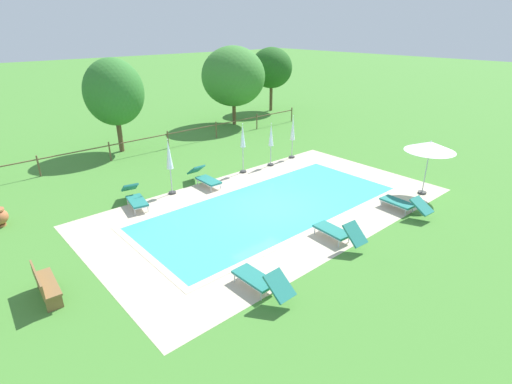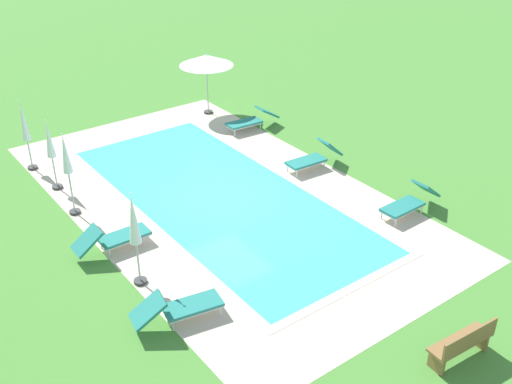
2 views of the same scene
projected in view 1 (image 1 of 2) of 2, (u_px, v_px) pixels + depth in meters
name	position (u px, v px, depth m)	size (l,w,h in m)	color
ground_plane	(272.00, 207.00, 15.90)	(160.00, 160.00, 0.00)	#478433
pool_deck_paving	(272.00, 206.00, 15.90)	(14.36, 8.09, 0.01)	beige
swimming_pool_water	(272.00, 206.00, 15.90)	(10.82, 4.56, 0.01)	#42CCD6
pool_coping_rim	(272.00, 206.00, 15.90)	(11.30, 5.04, 0.01)	beige
sun_lounger_north_near_steps	(338.00, 232.00, 13.20)	(0.73, 1.99, 0.90)	#237A70
sun_lounger_north_mid	(404.00, 203.00, 15.32)	(0.74, 2.08, 0.77)	#237A70
sun_lounger_north_far	(261.00, 280.00, 10.71)	(0.64, 2.00, 0.86)	#237A70
sun_lounger_south_near_corner	(205.00, 177.00, 17.90)	(0.62, 2.02, 0.83)	#237A70
sun_lounger_south_mid	(135.00, 197.00, 15.87)	(0.96, 2.10, 0.81)	#237A70
patio_umbrella_open_foreground	(430.00, 147.00, 16.30)	(2.06, 2.06, 2.38)	#383838
patio_umbrella_closed_row_west	(243.00, 140.00, 18.91)	(0.32, 0.32, 2.48)	#383838
patio_umbrella_closed_row_mid_west	(271.00, 138.00, 19.95)	(0.32, 0.32, 2.25)	#383838
patio_umbrella_closed_row_centre	(293.00, 131.00, 21.11)	(0.32, 0.32, 2.36)	#383838
patio_umbrella_closed_row_mid_east	(169.00, 158.00, 16.48)	(0.32, 0.32, 2.47)	#383838
wooden_bench_lawn_side	(44.00, 284.00, 10.42)	(0.55, 1.53, 0.87)	olive
perimeter_fence	(140.00, 142.00, 22.02)	(24.74, 0.08, 1.05)	brown
tree_west_mid	(233.00, 76.00, 27.68)	(4.49, 4.49, 5.47)	brown
tree_centre	(114.00, 92.00, 21.49)	(3.25, 3.25, 5.20)	brown
tree_east_mid	(271.00, 68.00, 32.15)	(3.41, 3.41, 5.12)	brown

